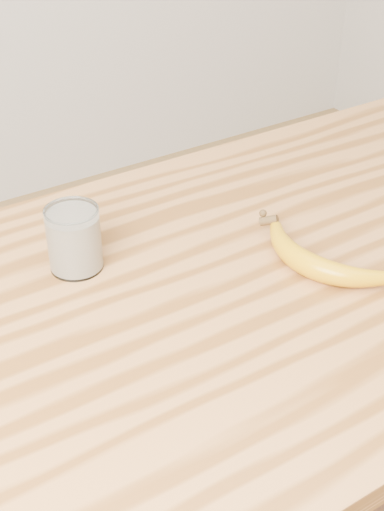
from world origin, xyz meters
TOP-DOWN VIEW (x-y plane):
  - table at (0.00, 0.00)m, footprint 1.20×0.80m
  - smoothie_glass at (-0.34, 0.16)m, footprint 0.08×0.08m
  - banana at (-0.05, -0.06)m, footprint 0.19×0.34m

SIDE VIEW (x-z plane):
  - table at x=0.00m, z-range 0.32..1.22m
  - banana at x=-0.05m, z-range 0.90..0.94m
  - smoothie_glass at x=-0.34m, z-range 0.90..1.00m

